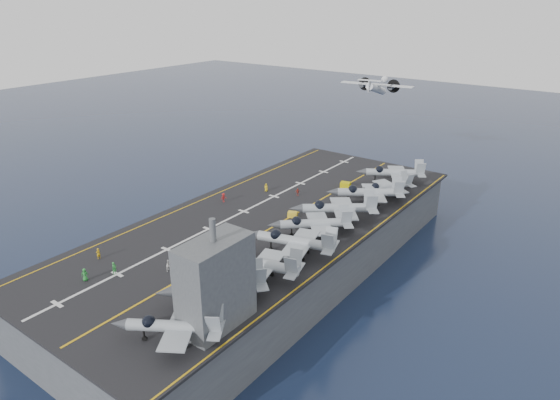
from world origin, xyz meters
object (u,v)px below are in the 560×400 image
Objects in this scene: island_superstructure at (215,274)px; tow_cart_a at (201,261)px; fighter_jet_0 at (174,325)px; transport_plane at (376,89)px.

island_superstructure is 17.35m from tow_cart_a.
island_superstructure is 6.05× the size of tow_cart_a.
island_superstructure reaches higher than fighter_jet_0.
transport_plane is (-19.97, 93.10, 13.80)m from fighter_jet_0.
fighter_jet_0 is 0.78× the size of transport_plane.
tow_cart_a is 79.64m from transport_plane.
fighter_jet_0 is at bearing -105.98° from island_superstructure.
fighter_jet_0 is at bearing -77.90° from transport_plane.
tow_cart_a is at bearing 125.39° from fighter_jet_0.
fighter_jet_0 is 19.11m from tow_cart_a.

